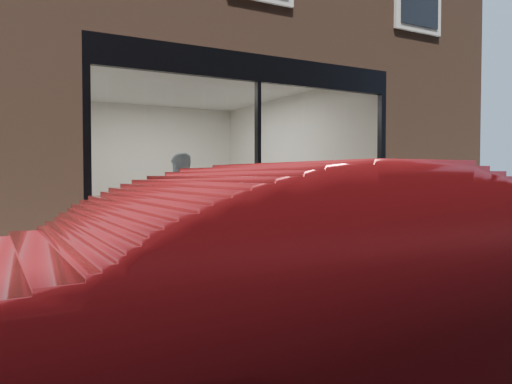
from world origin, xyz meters
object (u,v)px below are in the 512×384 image
cafe_chair_left (140,242)px  cafe_chair_right (256,233)px  parked_car (371,290)px  cafe_table_left (162,217)px  cafe_table_right (277,211)px  banquette (245,252)px  person (179,211)px

cafe_chair_left → cafe_chair_right: 2.44m
parked_car → cafe_table_left: bearing=-5.7°
cafe_table_right → cafe_chair_left: 2.57m
banquette → cafe_table_left: bearing=132.0°
cafe_table_right → cafe_chair_right: 0.98m
cafe_table_left → cafe_chair_right: (2.30, 0.92, -0.50)m
banquette → cafe_chair_right: 2.40m
cafe_chair_left → parked_car: bearing=107.3°
cafe_table_left → cafe_table_right: 2.30m
person → parked_car: person is taller
cafe_table_right → cafe_chair_right: size_ratio=1.49×
cafe_table_left → cafe_chair_right: bearing=21.8°
cafe_chair_right → cafe_table_left: bearing=8.1°
cafe_table_right → cafe_chair_right: (0.00, 0.84, -0.50)m
banquette → person: size_ratio=2.27×
cafe_table_right → parked_car: size_ratio=0.14×
cafe_table_left → cafe_chair_left: 0.92m
cafe_chair_left → banquette: bearing=142.9°
cafe_chair_left → person: bearing=116.6°
banquette → cafe_table_right: 1.83m
person → cafe_chair_right: 2.96m
banquette → person: person is taller
cafe_table_left → banquette: bearing=-48.0°
cafe_chair_left → cafe_table_right: bearing=-173.8°
cafe_table_left → cafe_table_right: cafe_table_right is taller
cafe_table_left → cafe_chair_right: 2.53m
cafe_table_left → cafe_chair_left: cafe_table_left is taller
cafe_table_right → parked_car: (-2.93, -5.79, 0.01)m
banquette → cafe_table_left: 1.56m
banquette → cafe_table_left: (-0.99, 1.10, 0.52)m
cafe_chair_left → cafe_chair_right: size_ratio=1.10×
parked_car → cafe_chair_left: bearing=-3.8°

